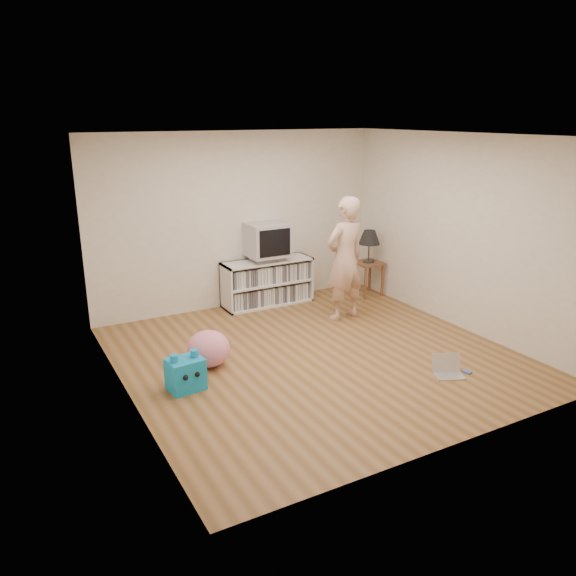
# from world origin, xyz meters

# --- Properties ---
(ground) EXTENTS (4.50, 4.50, 0.00)m
(ground) POSITION_xyz_m (0.00, 0.00, 0.00)
(ground) COLOR brown
(ground) RESTS_ON ground
(walls) EXTENTS (4.52, 4.52, 2.60)m
(walls) POSITION_xyz_m (0.00, 0.00, 1.30)
(walls) COLOR beige
(walls) RESTS_ON ground
(ceiling) EXTENTS (4.50, 4.50, 0.01)m
(ceiling) POSITION_xyz_m (0.00, 0.00, 2.60)
(ceiling) COLOR white
(ceiling) RESTS_ON walls
(media_unit) EXTENTS (1.40, 0.45, 0.70)m
(media_unit) POSITION_xyz_m (0.36, 2.04, 0.35)
(media_unit) COLOR white
(media_unit) RESTS_ON ground
(dvd_deck) EXTENTS (0.45, 0.35, 0.07)m
(dvd_deck) POSITION_xyz_m (0.36, 2.02, 0.73)
(dvd_deck) COLOR gray
(dvd_deck) RESTS_ON media_unit
(crt_tv) EXTENTS (0.60, 0.53, 0.50)m
(crt_tv) POSITION_xyz_m (0.36, 2.02, 1.02)
(crt_tv) COLOR #AEAEB4
(crt_tv) RESTS_ON dvd_deck
(side_table) EXTENTS (0.42, 0.42, 0.55)m
(side_table) POSITION_xyz_m (1.99, 1.65, 0.42)
(side_table) COLOR brown
(side_table) RESTS_ON ground
(table_lamp) EXTENTS (0.34, 0.34, 0.52)m
(table_lamp) POSITION_xyz_m (1.99, 1.65, 0.94)
(table_lamp) COLOR #333333
(table_lamp) RESTS_ON side_table
(person) EXTENTS (0.69, 0.50, 1.76)m
(person) POSITION_xyz_m (1.04, 0.93, 0.88)
(person) COLOR beige
(person) RESTS_ON ground
(laptop) EXTENTS (0.40, 0.36, 0.22)m
(laptop) POSITION_xyz_m (1.04, -1.16, 0.06)
(laptop) COLOR silver
(laptop) RESTS_ON ground
(playing_cards) EXTENTS (0.08, 0.10, 0.02)m
(playing_cards) POSITION_xyz_m (1.26, -1.25, 0.01)
(playing_cards) COLOR #4A6AC6
(playing_cards) RESTS_ON ground
(plush_blue) EXTENTS (0.40, 0.35, 0.43)m
(plush_blue) POSITION_xyz_m (-1.68, -0.08, 0.18)
(plush_blue) COLOR #0D92D6
(plush_blue) RESTS_ON ground
(plush_pink) EXTENTS (0.54, 0.54, 0.43)m
(plush_pink) POSITION_xyz_m (-1.25, 0.36, 0.21)
(plush_pink) COLOR pink
(plush_pink) RESTS_ON ground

